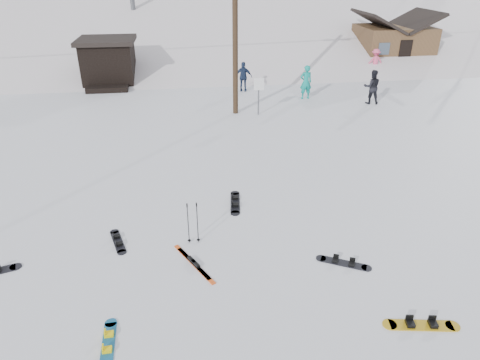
{
  "coord_description": "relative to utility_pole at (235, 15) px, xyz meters",
  "views": [
    {
      "loc": [
        -0.67,
        -6.76,
        6.87
      ],
      "look_at": [
        0.81,
        3.82,
        1.4
      ],
      "focal_mm": 32.0,
      "sensor_mm": 36.0,
      "label": 1
    }
  ],
  "objects": [
    {
      "name": "ground",
      "position": [
        -2.0,
        -14.0,
        -4.68
      ],
      "size": [
        200.0,
        200.0,
        0.0
      ],
      "primitive_type": "plane",
      "color": "white",
      "rests_on": "ground"
    },
    {
      "name": "ski_slope",
      "position": [
        -2.0,
        41.0,
        -16.68
      ],
      "size": [
        60.0,
        85.24,
        65.97
      ],
      "primitive_type": "cube",
      "rotation": [
        0.31,
        0.0,
        0.0
      ],
      "color": "white",
      "rests_on": "ground"
    },
    {
      "name": "ridge_right",
      "position": [
        36.0,
        36.0,
        -15.68
      ],
      "size": [
        45.66,
        93.98,
        54.59
      ],
      "primitive_type": "cube",
      "rotation": [
        0.21,
        -0.05,
        -0.12
      ],
      "color": "white",
      "rests_on": "ground"
    },
    {
      "name": "treeline_crest",
      "position": [
        -2.0,
        72.0,
        -4.68
      ],
      "size": [
        50.0,
        6.0,
        10.0
      ],
      "primitive_type": null,
      "color": "black",
      "rests_on": "ski_slope"
    },
    {
      "name": "utility_pole",
      "position": [
        0.0,
        0.0,
        0.0
      ],
      "size": [
        2.0,
        0.26,
        9.0
      ],
      "color": "#3A2819",
      "rests_on": "ground"
    },
    {
      "name": "trail_sign",
      "position": [
        1.1,
        -0.42,
        -3.41
      ],
      "size": [
        0.5,
        0.09,
        1.85
      ],
      "color": "#595B60",
      "rests_on": "ground"
    },
    {
      "name": "lift_hut",
      "position": [
        -7.0,
        6.94,
        -3.32
      ],
      "size": [
        3.4,
        4.1,
        2.75
      ],
      "color": "black",
      "rests_on": "ground"
    },
    {
      "name": "cabin",
      "position": [
        13.0,
        10.0,
        -3.2
      ],
      "size": [
        5.39,
        4.4,
        3.77
      ],
      "color": "brown",
      "rests_on": "ground"
    },
    {
      "name": "hero_snowboard",
      "position": [
        -4.45,
        -14.29,
        -4.66
      ],
      "size": [
        0.3,
        1.37,
        0.1
      ],
      "rotation": [
        0.0,
        0.0,
        1.61
      ],
      "color": "#176397",
      "rests_on": "ground"
    },
    {
      "name": "hero_skis",
      "position": [
        -2.63,
        -11.97,
        -4.65
      ],
      "size": [
        0.99,
        1.74,
        0.1
      ],
      "rotation": [
        0.0,
        0.0,
        0.49
      ],
      "color": "#D84916",
      "rests_on": "ground"
    },
    {
      "name": "ski_poles",
      "position": [
        -2.59,
        -11.0,
        -4.05
      ],
      "size": [
        0.34,
        0.09,
        1.23
      ],
      "color": "black",
      "rests_on": "ground"
    },
    {
      "name": "board_scatter_b",
      "position": [
        -4.66,
        -10.71,
        -4.66
      ],
      "size": [
        0.56,
        1.26,
        0.09
      ],
      "rotation": [
        0.0,
        0.0,
        1.87
      ],
      "color": "black",
      "rests_on": "ground"
    },
    {
      "name": "board_scatter_d",
      "position": [
        1.15,
        -12.48,
        -4.66
      ],
      "size": [
        1.28,
        0.8,
        0.1
      ],
      "rotation": [
        0.0,
        0.0,
        -0.49
      ],
      "color": "black",
      "rests_on": "ground"
    },
    {
      "name": "board_scatter_e",
      "position": [
        2.04,
        -14.72,
        -4.65
      ],
      "size": [
        1.6,
        0.53,
        0.11
      ],
      "rotation": [
        0.0,
        0.0,
        -0.17
      ],
      "color": "gold",
      "rests_on": "ground"
    },
    {
      "name": "board_scatter_f",
      "position": [
        -1.19,
        -9.06,
        -4.65
      ],
      "size": [
        0.44,
        1.54,
        0.11
      ],
      "rotation": [
        0.0,
        0.0,
        1.45
      ],
      "color": "black",
      "rests_on": "ground"
    },
    {
      "name": "skier_teal",
      "position": [
        4.19,
        2.01,
        -3.75
      ],
      "size": [
        0.71,
        0.5,
        1.85
      ],
      "primitive_type": "imported",
      "rotation": [
        0.0,
        0.0,
        3.22
      ],
      "color": "#0E9084",
      "rests_on": "ground"
    },
    {
      "name": "skier_dark",
      "position": [
        7.44,
        0.63,
        -3.78
      ],
      "size": [
        0.98,
        0.83,
        1.8
      ],
      "primitive_type": "imported",
      "rotation": [
        0.0,
        0.0,
        2.96
      ],
      "color": "black",
      "rests_on": "ground"
    },
    {
      "name": "skier_pink",
      "position": [
        10.54,
        7.26,
        -3.86
      ],
      "size": [
        1.06,
        0.62,
        1.64
      ],
      "primitive_type": "imported",
      "rotation": [
        0.0,
        0.0,
        3.13
      ],
      "color": "#EB527E",
      "rests_on": "ground"
    },
    {
      "name": "skier_navy",
      "position": [
        1.0,
        3.99,
        -3.82
      ],
      "size": [
        1.08,
        0.65,
        1.71
      ],
      "primitive_type": "imported",
      "rotation": [
        0.0,
        0.0,
        2.9
      ],
      "color": "#1C2A48",
      "rests_on": "ground"
    }
  ]
}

